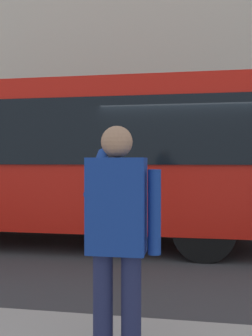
{
  "coord_description": "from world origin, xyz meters",
  "views": [
    {
      "loc": [
        -0.1,
        6.84,
        1.61
      ],
      "look_at": [
        1.0,
        0.03,
        1.48
      ],
      "focal_mm": 38.95,
      "sensor_mm": 36.0,
      "label": 1
    }
  ],
  "objects": [
    {
      "name": "ground_plane",
      "position": [
        0.0,
        0.0,
        0.0
      ],
      "size": [
        60.0,
        60.0,
        0.0
      ],
      "primitive_type": "plane",
      "color": "#38383A"
    },
    {
      "name": "building_facade_far",
      "position": [
        -0.02,
        -6.8,
        5.99
      ],
      "size": [
        28.0,
        1.55,
        12.0
      ],
      "color": "beige",
      "rests_on": "ground_plane"
    },
    {
      "name": "red_bus",
      "position": [
        2.62,
        -0.17,
        1.68
      ],
      "size": [
        9.05,
        2.54,
        3.08
      ],
      "color": "red",
      "rests_on": "ground_plane"
    },
    {
      "name": "pedestrian_photographer",
      "position": [
        0.36,
        4.36,
        1.14
      ],
      "size": [
        0.53,
        0.52,
        1.7
      ],
      "color": "#1E2347",
      "rests_on": "sidewalk_curb"
    }
  ]
}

